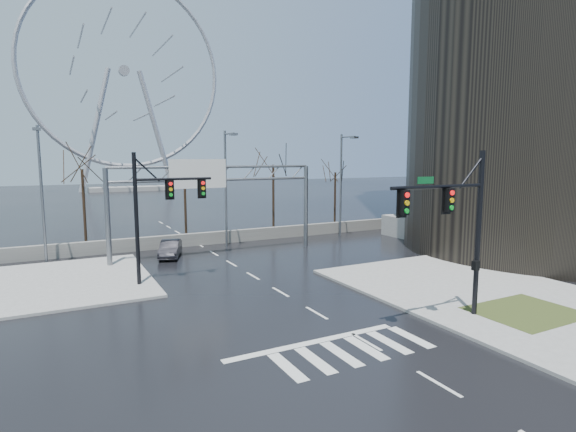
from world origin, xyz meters
TOP-DOWN VIEW (x-y plane):
  - ground at (0.00, 0.00)m, footprint 260.00×260.00m
  - sidewalk_right_ext at (10.00, 2.00)m, footprint 12.00×10.00m
  - sidewalk_far at (-11.00, 12.00)m, footprint 10.00×12.00m
  - grass_strip at (9.00, -5.00)m, footprint 5.00×4.00m
  - tower_podium at (29.00, 8.00)m, footprint 22.00×18.00m
  - barrier_wall at (0.00, 20.00)m, footprint 52.00×0.50m
  - signal_mast_near at (5.14, -4.04)m, footprint 5.52×0.41m
  - signal_mast_far at (-5.87, 8.96)m, footprint 4.72×0.41m
  - sign_gantry at (-0.38, 14.96)m, footprint 16.36×0.40m
  - streetlight_left at (-12.00, 18.16)m, footprint 0.50×2.55m
  - streetlight_mid at (2.00, 18.16)m, footprint 0.50×2.55m
  - streetlight_right at (14.00, 18.16)m, footprint 0.50×2.55m
  - tree_left at (-9.00, 23.50)m, footprint 3.75×3.75m
  - tree_center at (0.00, 24.50)m, footprint 3.25×3.25m
  - tree_right at (9.00, 23.50)m, footprint 3.90×3.90m
  - tree_far_right at (17.00, 24.00)m, footprint 3.40×3.40m
  - ferris_wheel at (5.00, 95.00)m, footprint 45.00×6.00m
  - car at (-3.43, 16.31)m, footprint 2.71×4.25m

SIDE VIEW (x-z plane):
  - ground at x=0.00m, z-range 0.00..0.00m
  - sidewalk_right_ext at x=10.00m, z-range 0.00..0.15m
  - sidewalk_far at x=-11.00m, z-range 0.00..0.15m
  - grass_strip at x=9.00m, z-range 0.14..0.17m
  - barrier_wall at x=0.00m, z-range 0.00..1.10m
  - car at x=-3.43m, z-range 0.00..1.32m
  - tower_podium at x=29.00m, z-range 0.00..2.00m
  - signal_mast_far at x=-5.87m, z-range 0.83..8.83m
  - signal_mast_near at x=5.14m, z-range 0.87..8.87m
  - tree_center at x=0.00m, z-range 1.92..8.42m
  - sign_gantry at x=-0.38m, z-range 1.38..8.98m
  - tree_far_right at x=17.00m, z-range 2.01..8.81m
  - streetlight_left at x=-12.00m, z-range 0.89..10.89m
  - streetlight_mid at x=2.00m, z-range 0.89..10.89m
  - streetlight_right at x=14.00m, z-range 0.89..10.89m
  - tree_left at x=-9.00m, z-range 2.23..9.73m
  - tree_right at x=9.00m, z-range 2.32..10.12m
  - ferris_wheel at x=5.00m, z-range 0.68..51.59m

